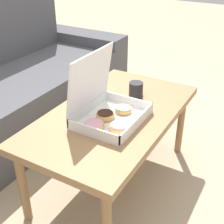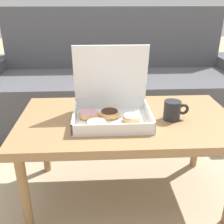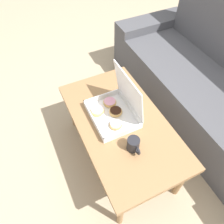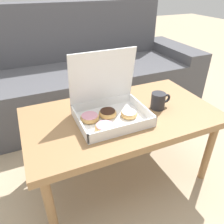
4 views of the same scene
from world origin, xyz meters
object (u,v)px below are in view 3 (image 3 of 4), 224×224
(couch, at_px, (218,95))
(coffee_mug, at_px, (133,145))
(coffee_table, at_px, (121,126))
(pastry_box, at_px, (114,108))

(couch, distance_m, coffee_mug, 1.05)
(couch, bearing_deg, coffee_mug, -77.60)
(couch, relative_size, coffee_table, 2.19)
(pastry_box, distance_m, coffee_mug, 0.31)
(pastry_box, height_order, coffee_mug, pastry_box)
(coffee_table, bearing_deg, pastry_box, -171.55)
(couch, distance_m, coffee_table, 0.98)
(coffee_table, distance_m, coffee_mug, 0.24)
(coffee_table, xyz_separation_m, coffee_mug, (0.22, -0.03, 0.10))
(coffee_table, bearing_deg, couch, 90.00)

